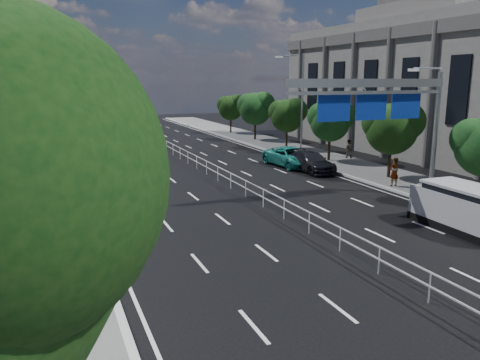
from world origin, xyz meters
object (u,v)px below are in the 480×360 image
near_car_silver (110,145)px  white_minivan (119,184)px  parked_car_dark (311,162)px  silver_minivan (465,208)px  parked_car_teal (291,157)px  pedestrian_a (394,172)px  red_bus (88,129)px  near_car_dark (83,122)px  pedestrian_b (348,149)px  overhead_gantry (384,101)px  toilet_sign (38,255)px

near_car_silver → white_minivan: bearing=77.7°
parked_car_dark → near_car_silver: bearing=129.4°
silver_minivan → parked_car_teal: 17.23m
pedestrian_a → red_bus: bearing=-65.1°
red_bus → parked_car_dark: bearing=-53.3°
red_bus → near_car_dark: bearing=93.1°
pedestrian_b → red_bus: bearing=-3.4°
near_car_dark → overhead_gantry: bearing=107.3°
overhead_gantry → white_minivan: bearing=155.9°
white_minivan → parked_car_teal: (14.12, 5.25, -0.12)m
near_car_dark → pedestrian_b: pedestrian_b is taller
silver_minivan → pedestrian_a: (2.73, 7.93, 0.03)m
toilet_sign → parked_car_teal: size_ratio=0.80×
white_minivan → pedestrian_b: 21.21m
toilet_sign → pedestrian_a: size_ratio=2.37×
white_minivan → near_car_silver: size_ratio=0.95×
toilet_sign → pedestrian_b: 33.13m
toilet_sign → near_car_silver: bearing=80.2°
overhead_gantry → parked_car_teal: bearing=87.5°
near_car_dark → pedestrian_b: bearing=120.4°
white_minivan → near_car_dark: white_minivan is taller
overhead_gantry → toilet_sign: bearing=-150.4°
silver_minivan → toilet_sign: bearing=-165.3°
white_minivan → parked_car_teal: bearing=24.4°
near_car_silver → silver_minivan: size_ratio=0.88×
white_minivan → near_car_silver: 18.07m
near_car_dark → white_minivan: bearing=91.5°
near_car_silver → parked_car_dark: size_ratio=0.88×
toilet_sign → silver_minivan: (17.82, 4.18, -1.92)m
overhead_gantry → near_car_silver: (-11.82, 24.09, -4.85)m
toilet_sign → pedestrian_b: size_ratio=2.75×
overhead_gantry → pedestrian_a: size_ratio=5.60×
silver_minivan → pedestrian_b: (6.53, 18.18, -0.09)m
toilet_sign → overhead_gantry: (17.69, 10.05, 2.66)m
red_bus → pedestrian_b: size_ratio=6.39×
white_minivan → silver_minivan: bearing=-37.1°
toilet_sign → overhead_gantry: overhead_gantry is taller
white_minivan → near_car_silver: (1.80, 17.98, -0.12)m
red_bus → near_car_silver: red_bus is taller
red_bus → near_car_dark: (0.77, 17.14, -0.79)m
near_car_silver → near_car_dark: bearing=-95.4°
pedestrian_b → parked_car_dark: bearing=72.1°
parked_car_dark → pedestrian_a: size_ratio=2.76×
silver_minivan → pedestrian_a: size_ratio=2.76×
toilet_sign → near_car_silver: (5.88, 34.14, -2.19)m
pedestrian_b → toilet_sign: bearing=84.5°
toilet_sign → overhead_gantry: size_ratio=0.42×
pedestrian_a → near_car_dark: bearing=-75.2°
near_car_silver → overhead_gantry: bearing=109.5°
toilet_sign → pedestrian_a: bearing=30.5°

